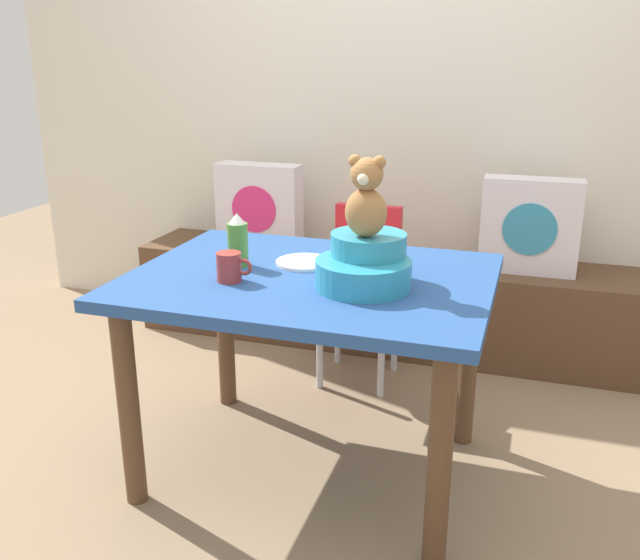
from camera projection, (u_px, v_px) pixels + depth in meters
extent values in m
plane|color=#8C7256|center=(312.00, 467.00, 2.49)|extent=(8.00, 8.00, 0.00)
cube|color=silver|center=(405.00, 82.00, 3.40)|extent=(4.40, 0.10, 2.60)
cube|color=brown|center=(386.00, 301.00, 3.49)|extent=(2.60, 0.44, 0.46)
cube|color=silver|center=(259.00, 206.00, 3.53)|extent=(0.44, 0.14, 0.44)
cylinder|color=#E02D72|center=(254.00, 209.00, 3.47)|extent=(0.24, 0.01, 0.24)
cube|color=silver|center=(530.00, 226.00, 3.14)|extent=(0.44, 0.14, 0.44)
cylinder|color=teal|center=(530.00, 230.00, 3.07)|extent=(0.24, 0.01, 0.24)
cube|color=#264C8C|center=(311.00, 280.00, 2.26)|extent=(1.18, 0.90, 0.04)
cylinder|color=brown|center=(129.00, 407.00, 2.20)|extent=(0.07, 0.07, 0.70)
cylinder|color=brown|center=(440.00, 462.00, 1.91)|extent=(0.07, 0.07, 0.70)
cylinder|color=brown|center=(225.00, 327.00, 2.85)|extent=(0.07, 0.07, 0.70)
cylinder|color=brown|center=(468.00, 358.00, 2.55)|extent=(0.07, 0.07, 0.70)
cylinder|color=red|center=(360.00, 274.00, 3.01)|extent=(0.34, 0.34, 0.10)
cube|color=red|center=(368.00, 231.00, 3.08)|extent=(0.30, 0.05, 0.24)
cube|color=white|center=(349.00, 272.00, 2.83)|extent=(0.30, 0.20, 0.02)
cylinder|color=silver|center=(320.00, 340.00, 3.01)|extent=(0.03, 0.03, 0.46)
cylinder|color=silver|center=(382.00, 348.00, 2.93)|extent=(0.03, 0.03, 0.46)
cylinder|color=silver|center=(338.00, 318.00, 3.26)|extent=(0.03, 0.03, 0.46)
cylinder|color=silver|center=(395.00, 325.00, 3.18)|extent=(0.03, 0.03, 0.46)
cylinder|color=teal|center=(363.00, 274.00, 2.12)|extent=(0.30, 0.30, 0.09)
cylinder|color=teal|center=(368.00, 244.00, 2.14)|extent=(0.24, 0.24, 0.07)
ellipsoid|color=#A57240|center=(366.00, 213.00, 2.07)|extent=(0.13, 0.11, 0.15)
sphere|color=#A57240|center=(367.00, 174.00, 2.04)|extent=(0.10, 0.10, 0.10)
sphere|color=beige|center=(363.00, 179.00, 2.00)|extent=(0.04, 0.04, 0.04)
sphere|color=#A57240|center=(355.00, 161.00, 2.04)|extent=(0.04, 0.04, 0.04)
sphere|color=#A57240|center=(379.00, 162.00, 2.01)|extent=(0.04, 0.04, 0.04)
cylinder|color=#4C8C33|center=(238.00, 245.00, 2.32)|extent=(0.07, 0.07, 0.15)
cone|color=white|center=(237.00, 218.00, 2.29)|extent=(0.06, 0.06, 0.03)
cylinder|color=#9E332D|center=(229.00, 267.00, 2.18)|extent=(0.08, 0.08, 0.09)
torus|color=#9E332D|center=(244.00, 267.00, 2.16)|extent=(0.06, 0.01, 0.06)
cylinder|color=white|center=(305.00, 262.00, 2.36)|extent=(0.20, 0.20, 0.01)
cube|color=silver|center=(395.00, 257.00, 2.44)|extent=(0.11, 0.15, 0.01)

